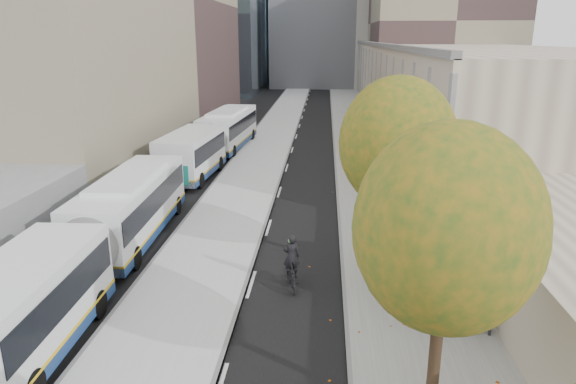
# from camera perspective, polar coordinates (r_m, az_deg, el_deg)

# --- Properties ---
(bus_platform) EXTENTS (4.25, 150.00, 0.15)m
(bus_platform) POSITION_cam_1_polar(r_m,az_deg,el_deg) (41.54, -2.71, 4.54)
(bus_platform) COLOR silver
(bus_platform) RESTS_ON ground
(sidewalk) EXTENTS (4.75, 150.00, 0.08)m
(sidewalk) POSITION_cam_1_polar(r_m,az_deg,el_deg) (41.38, 8.39, 4.28)
(sidewalk) COLOR gray
(sidewalk) RESTS_ON ground
(building_tan) EXTENTS (18.00, 92.00, 8.00)m
(building_tan) POSITION_cam_1_polar(r_m,az_deg,el_deg) (70.98, 16.28, 12.21)
(building_tan) COLOR tan
(building_tan) RESTS_ON ground
(building_far_block) EXTENTS (30.00, 18.00, 30.00)m
(building_far_block) POSITION_cam_1_polar(r_m,az_deg,el_deg) (101.61, 7.39, 20.13)
(building_far_block) COLOR #A49F96
(building_far_block) RESTS_ON ground
(bus_shelter) EXTENTS (1.90, 4.40, 2.53)m
(bus_shelter) POSITION_cam_1_polar(r_m,az_deg,el_deg) (18.21, 18.87, -5.77)
(bus_shelter) COLOR #383A3F
(bus_shelter) RESTS_ON sidewalk
(tree_b) EXTENTS (4.00, 4.00, 6.97)m
(tree_b) POSITION_cam_1_polar(r_m,az_deg,el_deg) (11.31, 17.26, -3.97)
(tree_b) COLOR black
(tree_b) RESTS_ON sidewalk
(tree_c) EXTENTS (4.20, 4.20, 7.28)m
(tree_c) POSITION_cam_1_polar(r_m,az_deg,el_deg) (18.85, 12.06, 5.28)
(tree_c) COLOR black
(tree_c) RESTS_ON sidewalk
(bus_near) EXTENTS (3.02, 17.19, 2.85)m
(bus_near) POSITION_cam_1_polar(r_m,az_deg,el_deg) (20.97, -20.33, -4.78)
(bus_near) COLOR white
(bus_near) RESTS_ON ground
(bus_far) EXTENTS (3.86, 18.31, 3.03)m
(bus_far) POSITION_cam_1_polar(r_m,az_deg,el_deg) (39.12, -8.12, 5.98)
(bus_far) COLOR white
(bus_far) RESTS_ON ground
(cyclist) EXTENTS (0.82, 1.72, 2.12)m
(cyclist) POSITION_cam_1_polar(r_m,az_deg,el_deg) (18.95, 0.39, -8.54)
(cyclist) COLOR black
(cyclist) RESTS_ON ground
(distant_car) EXTENTS (2.15, 3.82, 1.23)m
(distant_car) POSITION_cam_1_polar(r_m,az_deg,el_deg) (52.90, -4.60, 7.75)
(distant_car) COLOR white
(distant_car) RESTS_ON ground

